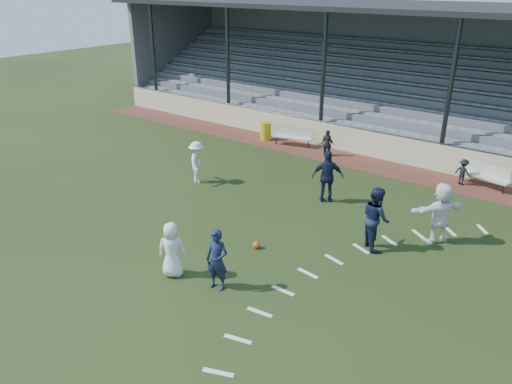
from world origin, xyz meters
TOP-DOWN VIEW (x-y plane):
  - ground at (0.00, 0.00)m, footprint 90.00×90.00m
  - cinder_track at (0.00, 10.50)m, footprint 34.00×2.00m
  - retaining_wall at (0.00, 11.55)m, footprint 34.00×0.18m
  - bench_left at (-3.96, 10.71)m, footprint 2.04×0.95m
  - bench_right at (5.08, 10.94)m, footprint 2.04×0.96m
  - trash_bin at (-5.65, 10.66)m, footprint 0.56×0.56m
  - football at (0.88, 1.38)m, footprint 0.23×0.23m
  - player_white_lead at (-0.07, -1.25)m, footprint 0.95×0.85m
  - player_navy_lead at (1.36, -0.96)m, footprint 0.71×0.55m
  - player_navy_mid at (3.71, 3.69)m, footprint 1.23×1.22m
  - player_white_wing at (-4.40, 4.26)m, footprint 1.19×1.27m
  - player_navy_wing at (0.78, 5.83)m, footprint 1.24×1.05m
  - player_white_back at (5.15, 5.27)m, footprint 1.60×1.83m
  - sub_left_near at (-1.85, 10.37)m, footprint 0.52×0.42m
  - sub_left_far at (-1.85, 10.42)m, footprint 0.68×0.44m
  - sub_right at (4.32, 10.59)m, footprint 0.78×0.57m
  - grandstand at (0.01, 16.26)m, footprint 34.60×9.00m
  - penalty_arc at (4.12, 0.00)m, footprint 3.89×14.63m

SIDE VIEW (x-z plane):
  - ground at x=0.00m, z-range 0.00..0.00m
  - penalty_arc at x=4.12m, z-range 0.00..0.01m
  - cinder_track at x=0.00m, z-range 0.00..0.02m
  - football at x=0.88m, z-range 0.00..0.23m
  - trash_bin at x=-5.65m, z-range 0.02..0.91m
  - sub_right at x=4.32m, z-range 0.02..1.10m
  - sub_left_far at x=-1.85m, z-range 0.02..1.10m
  - bench_left at x=-3.96m, z-range 0.11..1.06m
  - bench_right at x=5.08m, z-range 0.11..1.06m
  - retaining_wall at x=0.00m, z-range 0.00..1.20m
  - sub_left_near at x=-1.85m, z-range 0.02..1.27m
  - player_white_lead at x=-0.07m, z-range 0.00..1.63m
  - player_white_wing at x=-4.40m, z-range 0.00..1.73m
  - player_navy_lead at x=1.36m, z-range 0.00..1.74m
  - player_navy_wing at x=0.78m, z-range 0.00..1.98m
  - player_white_back at x=5.15m, z-range 0.00..2.00m
  - player_navy_mid at x=3.71m, z-range 0.00..2.00m
  - grandstand at x=0.01m, z-range -1.10..5.51m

